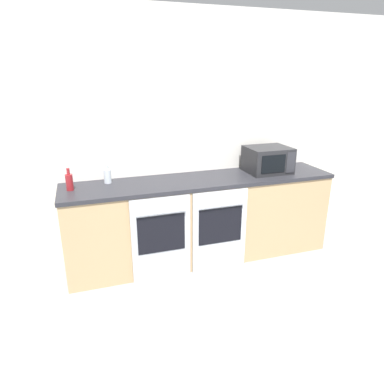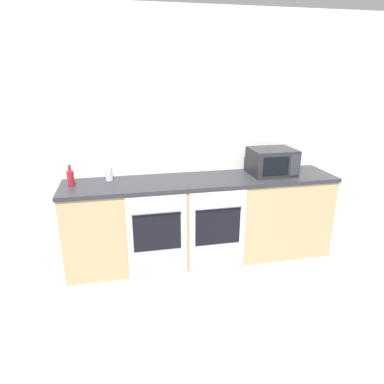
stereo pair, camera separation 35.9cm
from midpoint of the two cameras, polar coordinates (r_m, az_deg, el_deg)
wall_back at (r=3.79m, az=-2.70°, el=9.13°), size 10.00×0.06×2.60m
counter_back at (r=3.74m, az=-1.18°, el=-4.51°), size 2.86×0.61×0.91m
oven_left at (r=3.36m, az=-8.22°, el=-7.82°), size 0.58×0.06×0.87m
oven_right at (r=3.50m, az=1.70°, el=-6.50°), size 0.58×0.06×0.87m
microwave at (r=3.85m, az=9.91°, el=5.31°), size 0.47×0.40×0.28m
bottle_clear at (r=3.56m, az=-16.74°, el=2.57°), size 0.07×0.07×0.19m
bottle_red at (r=3.46m, az=-22.62°, el=1.56°), size 0.07×0.07×0.21m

